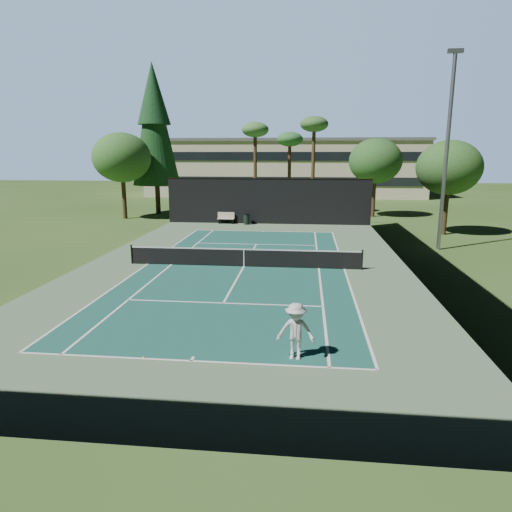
{
  "coord_description": "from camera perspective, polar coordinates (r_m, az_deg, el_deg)",
  "views": [
    {
      "loc": [
        3.3,
        -24.26,
        6.08
      ],
      "look_at": [
        1.0,
        -3.0,
        1.3
      ],
      "focal_mm": 32.0,
      "sensor_mm": 36.0,
      "label": 1
    }
  ],
  "objects": [
    {
      "name": "court_lines",
      "position": [
        25.22,
        -1.53,
        -1.31
      ],
      "size": [
        11.07,
        23.87,
        0.01
      ],
      "color": "white",
      "rests_on": "ground"
    },
    {
      "name": "campus_building",
      "position": [
        70.34,
        3.55,
        11.05
      ],
      "size": [
        40.5,
        12.5,
        8.3
      ],
      "color": "beige",
      "rests_on": "ground"
    },
    {
      "name": "decid_tree_c",
      "position": [
        45.67,
        -16.44,
        11.7
      ],
      "size": [
        5.44,
        5.44,
        8.09
      ],
      "color": "#47341E",
      "rests_on": "ground"
    },
    {
      "name": "pine_tree",
      "position": [
        48.85,
        -12.62,
        16.39
      ],
      "size": [
        4.8,
        4.8,
        15.0
      ],
      "color": "#43311D",
      "rests_on": "ground"
    },
    {
      "name": "palm_c",
      "position": [
        47.33,
        7.28,
        15.56
      ],
      "size": [
        2.8,
        2.8,
        9.77
      ],
      "color": "#4C3820",
      "rests_on": "ground"
    },
    {
      "name": "palm_b",
      "position": [
        50.31,
        4.25,
        14.03
      ],
      "size": [
        2.8,
        2.8,
        8.42
      ],
      "color": "#4F3322",
      "rests_on": "ground"
    },
    {
      "name": "tennis_ball_b",
      "position": [
        29.15,
        -4.82,
        0.58
      ],
      "size": [
        0.07,
        0.07,
        0.07
      ],
      "primitive_type": "sphere",
      "color": "#CADD32",
      "rests_on": "ground"
    },
    {
      "name": "player",
      "position": [
        13.92,
        4.98,
        -9.37
      ],
      "size": [
        1.19,
        0.75,
        1.77
      ],
      "primitive_type": "imported",
      "rotation": [
        0.0,
        0.0,
        -0.08
      ],
      "color": "silver",
      "rests_on": "ground"
    },
    {
      "name": "fence",
      "position": [
        24.89,
        -1.53,
        3.18
      ],
      "size": [
        18.04,
        32.05,
        4.03
      ],
      "color": "black",
      "rests_on": "ground"
    },
    {
      "name": "park_bench",
      "position": [
        40.99,
        -3.79,
        4.82
      ],
      "size": [
        1.5,
        0.45,
        1.02
      ],
      "color": "#BCB29C",
      "rests_on": "ground"
    },
    {
      "name": "light_pole",
      "position": [
        31.49,
        22.76,
        12.34
      ],
      "size": [
        0.9,
        0.25,
        12.22
      ],
      "color": "#909498",
      "rests_on": "ground"
    },
    {
      "name": "palm_a",
      "position": [
        48.6,
        -0.1,
        15.09
      ],
      "size": [
        2.8,
        2.8,
        9.32
      ],
      "color": "#4F3322",
      "rests_on": "ground"
    },
    {
      "name": "court_surface",
      "position": [
        25.23,
        -1.53,
        -1.32
      ],
      "size": [
        10.97,
        23.77,
        0.01
      ],
      "primitive_type": "cube",
      "color": "#1A554A",
      "rests_on": "ground"
    },
    {
      "name": "trash_bin",
      "position": [
        40.39,
        -1.18,
        4.63
      ],
      "size": [
        0.56,
        0.56,
        0.95
      ],
      "color": "black",
      "rests_on": "ground"
    },
    {
      "name": "decid_tree_b",
      "position": [
        37.82,
        22.98,
        10.11
      ],
      "size": [
        4.8,
        4.8,
        7.14
      ],
      "color": "#44301D",
      "rests_on": "ground"
    },
    {
      "name": "tennis_ball_a",
      "position": [
        14.63,
        -13.87,
        -12.2
      ],
      "size": [
        0.07,
        0.07,
        0.07
      ],
      "primitive_type": "sphere",
      "color": "#C9DC32",
      "rests_on": "ground"
    },
    {
      "name": "tennis_ball_d",
      "position": [
        30.69,
        -7.33,
        1.14
      ],
      "size": [
        0.07,
        0.07,
        0.07
      ],
      "primitive_type": "sphere",
      "color": "yellow",
      "rests_on": "ground"
    },
    {
      "name": "ground",
      "position": [
        25.23,
        -1.53,
        -1.35
      ],
      "size": [
        160.0,
        160.0,
        0.0
      ],
      "primitive_type": "plane",
      "color": "#32541F",
      "rests_on": "ground"
    },
    {
      "name": "tennis_net",
      "position": [
        25.1,
        -1.53,
        -0.11
      ],
      "size": [
        12.9,
        0.1,
        1.1
      ],
      "color": "black",
      "rests_on": "ground"
    },
    {
      "name": "tennis_ball_c",
      "position": [
        29.98,
        -1.5,
        0.95
      ],
      "size": [
        0.06,
        0.06,
        0.06
      ],
      "primitive_type": "sphere",
      "color": "#D0ED36",
      "rests_on": "ground"
    },
    {
      "name": "apron_slab",
      "position": [
        25.23,
        -1.53,
        -1.34
      ],
      "size": [
        18.0,
        32.0,
        0.01
      ],
      "primitive_type": "cube",
      "color": "#5A7753",
      "rests_on": "ground"
    },
    {
      "name": "decid_tree_a",
      "position": [
        46.75,
        14.71,
        11.39
      ],
      "size": [
        5.12,
        5.12,
        7.62
      ],
      "color": "#49301F",
      "rests_on": "ground"
    }
  ]
}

